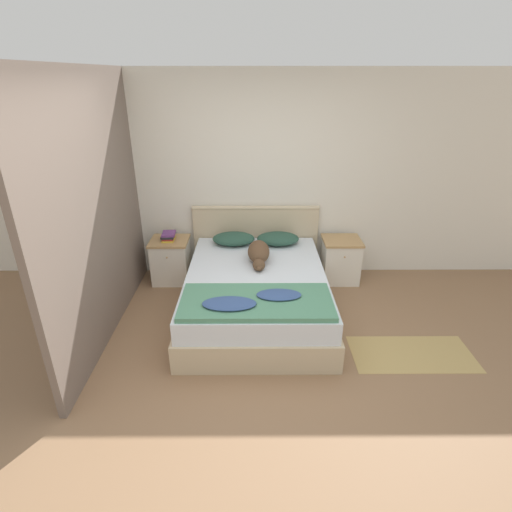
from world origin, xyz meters
The scene contains 13 objects.
ground_plane centered at (0.00, 0.00, 0.00)m, with size 16.00×16.00×0.00m, color #896647.
wall_back centered at (0.00, 2.13, 1.27)m, with size 9.00×0.06×2.55m.
wall_side_left centered at (-1.49, 1.05, 1.27)m, with size 0.06×3.10×2.55m.
bed centered at (0.04, 1.01, 0.25)m, with size 1.54×2.04×0.52m.
headboard centered at (0.04, 2.06, 0.49)m, with size 1.62×0.06×0.94m.
nightstand_left centered at (-1.06, 1.82, 0.28)m, with size 0.48×0.45×0.57m.
nightstand_right centered at (1.13, 1.82, 0.28)m, with size 0.48×0.45×0.57m.
pillow_left centered at (-0.24, 1.80, 0.59)m, with size 0.53×0.36×0.14m.
pillow_right centered at (0.31, 1.80, 0.59)m, with size 0.53×0.36×0.14m.
quilt centered at (0.02, 0.35, 0.55)m, with size 1.41×0.64×0.09m.
dog centered at (0.07, 1.29, 0.62)m, with size 0.25×0.64×0.22m.
book_stack centered at (-1.06, 1.83, 0.62)m, with size 0.18×0.23×0.09m.
rug centered at (1.54, 0.28, 0.00)m, with size 1.16×0.57×0.00m.
Camera 1 is at (0.01, -2.83, 2.47)m, focal length 28.00 mm.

